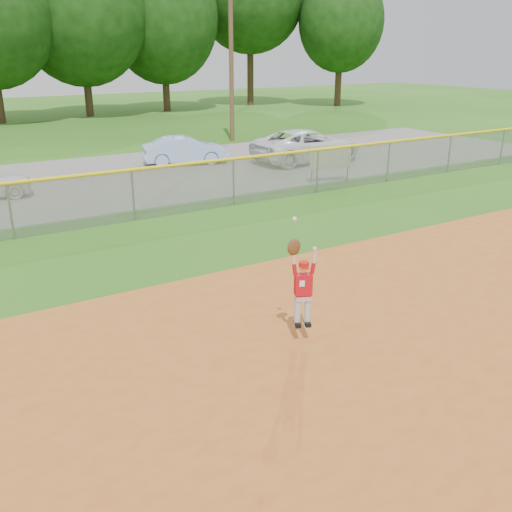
{
  "coord_description": "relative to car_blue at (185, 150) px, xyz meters",
  "views": [
    {
      "loc": [
        -5.36,
        -5.56,
        4.73
      ],
      "look_at": [
        -0.14,
        2.96,
        1.1
      ],
      "focal_mm": 40.0,
      "sensor_mm": 36.0,
      "label": 1
    }
  ],
  "objects": [
    {
      "name": "power_lines",
      "position": [
        -3.93,
        4.88,
        4.05
      ],
      "size": [
        19.4,
        0.24,
        9.0
      ],
      "color": "#4C3823",
      "rests_on": "ground"
    },
    {
      "name": "car_white_b",
      "position": [
        4.86,
        -2.26,
        0.11
      ],
      "size": [
        5.14,
        2.52,
        1.41
      ],
      "primitive_type": "imported",
      "rotation": [
        0.0,
        0.0,
        1.61
      ],
      "color": "silver",
      "rests_on": "parking_strip"
    },
    {
      "name": "ground",
      "position": [
        -4.93,
        -17.12,
        -0.62
      ],
      "size": [
        120.0,
        120.0,
        0.0
      ],
      "primitive_type": "plane",
      "color": "#2B5F15",
      "rests_on": "ground"
    },
    {
      "name": "sponsor_sign",
      "position": [
        3.08,
        -6.14,
        0.33
      ],
      "size": [
        1.56,
        0.5,
        1.44
      ],
      "color": "gray",
      "rests_on": "ground"
    },
    {
      "name": "parking_strip",
      "position": [
        -4.93,
        -1.12,
        -0.61
      ],
      "size": [
        44.0,
        10.0,
        0.03
      ],
      "primitive_type": "cube",
      "color": "slate",
      "rests_on": "ground"
    },
    {
      "name": "car_blue",
      "position": [
        0.0,
        0.0,
        0.0
      ],
      "size": [
        3.8,
        2.16,
        1.19
      ],
      "primitive_type": "imported",
      "rotation": [
        0.0,
        0.0,
        1.3
      ],
      "color": "#97BAE2",
      "rests_on": "parking_strip"
    },
    {
      "name": "outfield_fence",
      "position": [
        -4.93,
        -7.12,
        0.26
      ],
      "size": [
        40.06,
        0.1,
        1.55
      ],
      "color": "gray",
      "rests_on": "ground"
    },
    {
      "name": "ballplayer",
      "position": [
        -5.1,
        -15.65,
        0.46
      ],
      "size": [
        0.5,
        0.34,
        1.92
      ],
      "color": "silver",
      "rests_on": "ground"
    }
  ]
}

